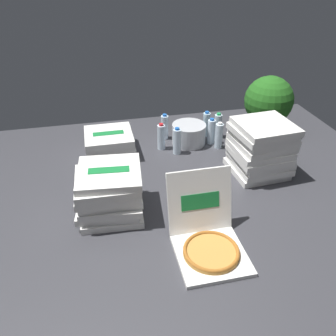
{
  "coord_description": "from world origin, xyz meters",
  "views": [
    {
      "loc": [
        -0.37,
        -1.71,
        1.31
      ],
      "look_at": [
        0.03,
        0.1,
        0.14
      ],
      "focal_mm": 37.29,
      "sensor_mm": 36.0,
      "label": 1
    }
  ],
  "objects_px": {
    "water_bottle_1": "(165,127)",
    "potted_plant": "(268,104)",
    "pizza_stack_left_near": "(110,143)",
    "open_pizza_box": "(208,238)",
    "water_bottle_5": "(219,136)",
    "water_bottle_0": "(211,132)",
    "water_bottle_6": "(206,124)",
    "pizza_stack_right_near": "(261,148)",
    "water_bottle_4": "(161,137)",
    "pizza_stack_right_far": "(109,192)",
    "water_bottle_2": "(177,141)",
    "water_bottle_3": "(218,126)",
    "ice_bucket": "(189,134)"
  },
  "relations": [
    {
      "from": "pizza_stack_right_far",
      "to": "water_bottle_4",
      "type": "height_order",
      "value": "pizza_stack_right_far"
    },
    {
      "from": "pizza_stack_right_far",
      "to": "water_bottle_6",
      "type": "bearing_deg",
      "value": 44.38
    },
    {
      "from": "water_bottle_5",
      "to": "potted_plant",
      "type": "distance_m",
      "value": 0.5
    },
    {
      "from": "pizza_stack_right_near",
      "to": "water_bottle_4",
      "type": "distance_m",
      "value": 0.75
    },
    {
      "from": "pizza_stack_right_far",
      "to": "potted_plant",
      "type": "distance_m",
      "value": 1.53
    },
    {
      "from": "water_bottle_3",
      "to": "open_pizza_box",
      "type": "bearing_deg",
      "value": -111.74
    },
    {
      "from": "ice_bucket",
      "to": "water_bottle_6",
      "type": "relative_size",
      "value": 1.25
    },
    {
      "from": "water_bottle_0",
      "to": "water_bottle_4",
      "type": "distance_m",
      "value": 0.4
    },
    {
      "from": "water_bottle_1",
      "to": "potted_plant",
      "type": "distance_m",
      "value": 0.84
    },
    {
      "from": "water_bottle_5",
      "to": "water_bottle_0",
      "type": "bearing_deg",
      "value": 112.61
    },
    {
      "from": "water_bottle_3",
      "to": "potted_plant",
      "type": "xyz_separation_m",
      "value": [
        0.4,
        -0.03,
        0.17
      ]
    },
    {
      "from": "open_pizza_box",
      "to": "ice_bucket",
      "type": "height_order",
      "value": "open_pizza_box"
    },
    {
      "from": "open_pizza_box",
      "to": "water_bottle_2",
      "type": "height_order",
      "value": "open_pizza_box"
    },
    {
      "from": "pizza_stack_right_near",
      "to": "water_bottle_2",
      "type": "distance_m",
      "value": 0.61
    },
    {
      "from": "open_pizza_box",
      "to": "pizza_stack_right_near",
      "type": "relative_size",
      "value": 1.14
    },
    {
      "from": "water_bottle_2",
      "to": "pizza_stack_left_near",
      "type": "bearing_deg",
      "value": 165.98
    },
    {
      "from": "water_bottle_6",
      "to": "potted_plant",
      "type": "height_order",
      "value": "potted_plant"
    },
    {
      "from": "potted_plant",
      "to": "water_bottle_1",
      "type": "bearing_deg",
      "value": 173.07
    },
    {
      "from": "pizza_stack_right_near",
      "to": "water_bottle_5",
      "type": "bearing_deg",
      "value": 110.61
    },
    {
      "from": "ice_bucket",
      "to": "water_bottle_2",
      "type": "xyz_separation_m",
      "value": [
        -0.13,
        -0.14,
        0.02
      ]
    },
    {
      "from": "water_bottle_3",
      "to": "pizza_stack_right_near",
      "type": "bearing_deg",
      "value": -80.21
    },
    {
      "from": "water_bottle_0",
      "to": "water_bottle_5",
      "type": "height_order",
      "value": "same"
    },
    {
      "from": "pizza_stack_left_near",
      "to": "pizza_stack_right_near",
      "type": "bearing_deg",
      "value": -27.07
    },
    {
      "from": "open_pizza_box",
      "to": "water_bottle_4",
      "type": "height_order",
      "value": "open_pizza_box"
    },
    {
      "from": "water_bottle_1",
      "to": "water_bottle_5",
      "type": "xyz_separation_m",
      "value": [
        0.37,
        -0.24,
        0.0
      ]
    },
    {
      "from": "pizza_stack_left_near",
      "to": "water_bottle_3",
      "type": "xyz_separation_m",
      "value": [
        0.87,
        0.06,
        0.02
      ]
    },
    {
      "from": "ice_bucket",
      "to": "water_bottle_3",
      "type": "distance_m",
      "value": 0.26
    },
    {
      "from": "water_bottle_0",
      "to": "water_bottle_6",
      "type": "xyz_separation_m",
      "value": [
        0.0,
        0.14,
        0.0
      ]
    },
    {
      "from": "water_bottle_1",
      "to": "potted_plant",
      "type": "relative_size",
      "value": 0.43
    },
    {
      "from": "pizza_stack_right_near",
      "to": "water_bottle_0",
      "type": "bearing_deg",
      "value": 110.96
    },
    {
      "from": "water_bottle_1",
      "to": "water_bottle_2",
      "type": "relative_size",
      "value": 1.0
    },
    {
      "from": "water_bottle_0",
      "to": "water_bottle_4",
      "type": "relative_size",
      "value": 1.0
    },
    {
      "from": "ice_bucket",
      "to": "water_bottle_1",
      "type": "distance_m",
      "value": 0.21
    },
    {
      "from": "pizza_stack_right_far",
      "to": "water_bottle_3",
      "type": "height_order",
      "value": "pizza_stack_right_far"
    },
    {
      "from": "pizza_stack_left_near",
      "to": "water_bottle_0",
      "type": "distance_m",
      "value": 0.78
    },
    {
      "from": "water_bottle_1",
      "to": "water_bottle_5",
      "type": "relative_size",
      "value": 1.0
    },
    {
      "from": "water_bottle_2",
      "to": "water_bottle_1",
      "type": "bearing_deg",
      "value": 98.22
    },
    {
      "from": "open_pizza_box",
      "to": "water_bottle_1",
      "type": "xyz_separation_m",
      "value": [
        0.05,
        1.25,
        0.03
      ]
    },
    {
      "from": "water_bottle_5",
      "to": "pizza_stack_right_far",
      "type": "bearing_deg",
      "value": -145.16
    },
    {
      "from": "pizza_stack_right_far",
      "to": "ice_bucket",
      "type": "height_order",
      "value": "pizza_stack_right_far"
    },
    {
      "from": "open_pizza_box",
      "to": "ice_bucket",
      "type": "relative_size",
      "value": 1.7
    },
    {
      "from": "pizza_stack_right_near",
      "to": "water_bottle_5",
      "type": "xyz_separation_m",
      "value": [
        -0.15,
        0.39,
        -0.08
      ]
    },
    {
      "from": "open_pizza_box",
      "to": "water_bottle_0",
      "type": "xyz_separation_m",
      "value": [
        0.38,
        1.09,
        0.03
      ]
    },
    {
      "from": "open_pizza_box",
      "to": "pizza_stack_right_far",
      "type": "height_order",
      "value": "open_pizza_box"
    },
    {
      "from": "open_pizza_box",
      "to": "water_bottle_0",
      "type": "bearing_deg",
      "value": 70.6
    },
    {
      "from": "water_bottle_0",
      "to": "water_bottle_5",
      "type": "bearing_deg",
      "value": -67.39
    },
    {
      "from": "potted_plant",
      "to": "water_bottle_6",
      "type": "bearing_deg",
      "value": 170.77
    },
    {
      "from": "pizza_stack_left_near",
      "to": "open_pizza_box",
      "type": "bearing_deg",
      "value": -70.23
    },
    {
      "from": "ice_bucket",
      "to": "water_bottle_3",
      "type": "relative_size",
      "value": 1.25
    },
    {
      "from": "water_bottle_4",
      "to": "water_bottle_6",
      "type": "distance_m",
      "value": 0.43
    }
  ]
}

